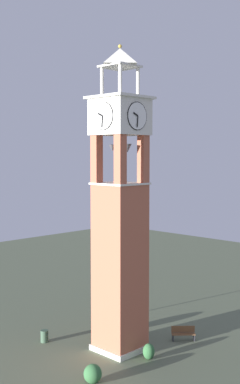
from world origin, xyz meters
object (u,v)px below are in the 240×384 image
clock_tower (120,226)px  park_bench (183,333)px  lamp_post (100,286)px  trash_bin (44,336)px

clock_tower → park_bench: clock_tower is taller
clock_tower → lamp_post: (4.89, -2.82, -5.35)m
lamp_post → trash_bin: (-0.35, 5.46, -2.32)m
clock_tower → park_bench: (-1.95, -4.17, -7.58)m
trash_bin → clock_tower: bearing=-149.9°
clock_tower → park_bench: size_ratio=13.27×
clock_tower → trash_bin: (4.55, 2.64, -7.66)m
clock_tower → trash_bin: 9.29m
clock_tower → lamp_post: bearing=-29.9°
park_bench → trash_bin: park_bench is taller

